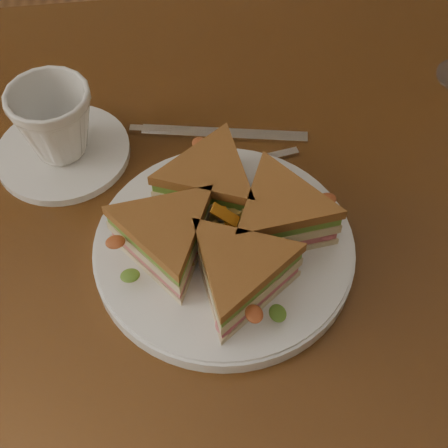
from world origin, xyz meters
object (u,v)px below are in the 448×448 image
object	(u,v)px
saucer	(63,152)
spoon	(185,176)
coffee_cup	(54,122)
plate	(224,248)
table	(225,249)
sandwich_wedges	(224,227)
knife	(212,134)

from	to	relation	value
saucer	spoon	bearing A→B (deg)	-21.32
coffee_cup	plate	bearing A→B (deg)	-42.02
coffee_cup	saucer	bearing A→B (deg)	91.87
plate	coffee_cup	xyz separation A→B (m)	(-0.17, 0.16, 0.05)
saucer	coffee_cup	distance (m)	0.05
table	plate	size ratio (longest dim) A/B	4.47
table	sandwich_wedges	distance (m)	0.16
saucer	coffee_cup	world-z (taller)	coffee_cup
sandwich_wedges	saucer	xyz separation A→B (m)	(-0.17, 0.16, -0.04)
knife	saucer	distance (m)	0.18
sandwich_wedges	coffee_cup	size ratio (longest dim) A/B	2.72
sandwich_wedges	table	bearing A→B (deg)	81.76
table	sandwich_wedges	xyz separation A→B (m)	(-0.01, -0.07, 0.14)
plate	saucer	world-z (taller)	plate
saucer	plate	bearing A→B (deg)	-43.89
plate	sandwich_wedges	size ratio (longest dim) A/B	1.06
knife	spoon	bearing A→B (deg)	-109.66
saucer	coffee_cup	xyz separation A→B (m)	(0.00, -0.00, 0.05)
plate	knife	world-z (taller)	plate
table	knife	xyz separation A→B (m)	(-0.00, 0.10, 0.10)
table	coffee_cup	distance (m)	0.25
table	plate	bearing A→B (deg)	-98.24
knife	coffee_cup	bearing A→B (deg)	-165.19
table	knife	size ratio (longest dim) A/B	5.63
spoon	coffee_cup	size ratio (longest dim) A/B	1.97
knife	saucer	size ratio (longest dim) A/B	1.37
knife	sandwich_wedges	bearing A→B (deg)	-81.45
plate	saucer	size ratio (longest dim) A/B	1.72
knife	coffee_cup	distance (m)	0.18
table	coffee_cup	xyz separation A→B (m)	(-0.18, 0.09, 0.15)
table	sandwich_wedges	size ratio (longest dim) A/B	4.74
sandwich_wedges	knife	xyz separation A→B (m)	(0.01, 0.17, -0.04)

